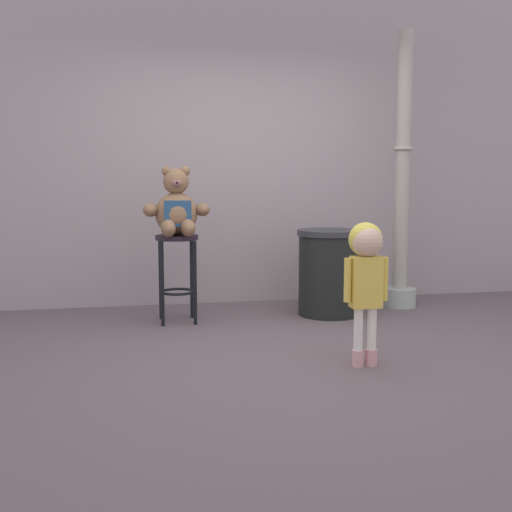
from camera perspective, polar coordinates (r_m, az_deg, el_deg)
The scene contains 7 objects.
ground_plane at distance 4.47m, azimuth 2.41°, elevation -8.95°, with size 24.00×24.00×0.00m, color #615255.
building_wall at distance 6.44m, azimuth -2.19°, elevation 13.69°, with size 7.50×0.30×3.97m, color #A19595.
bar_stool_with_teddy at distance 5.44m, azimuth -7.15°, elevation -0.44°, with size 0.36×0.36×0.75m.
teddy_bear at distance 5.37m, azimuth -7.19°, elevation 4.12°, with size 0.56×0.51×0.58m.
child_walking at distance 4.15m, azimuth 9.91°, elevation -0.57°, with size 0.30×0.24×0.95m.
trash_bin at distance 5.74m, azimuth 6.64°, elevation -1.47°, with size 0.59×0.59×0.78m.
lamppost at distance 6.19m, azimuth 13.04°, elevation 4.82°, with size 0.32×0.32×2.60m.
Camera 1 is at (-1.04, -4.18, 1.22)m, focal length 44.23 mm.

